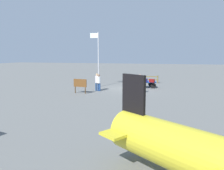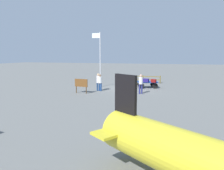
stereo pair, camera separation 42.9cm
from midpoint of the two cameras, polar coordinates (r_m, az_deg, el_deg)
ground_plane at (r=22.06m, az=5.33°, el=-0.99°), size 120.00×120.00×0.00m
luggage_cart at (r=22.97m, az=9.79°, el=0.51°), size 2.25×1.83×0.66m
suitcase_navy at (r=22.30m, az=9.43°, el=1.21°), size 0.68×0.44×0.35m
suitcase_olive at (r=22.87m, az=8.61°, el=1.28°), size 0.62×0.34×0.26m
suitcase_dark at (r=22.22m, az=11.45°, el=1.09°), size 0.58×0.41×0.32m
worker_lead at (r=19.19m, az=8.24°, el=0.69°), size 0.42×0.42×1.74m
worker_trailing at (r=20.59m, az=-2.56°, el=1.01°), size 0.46×0.46×1.60m
worker_supervisor at (r=20.76m, az=-3.05°, el=1.14°), size 0.47×0.47×1.67m
flagpole at (r=23.09m, az=-2.80°, el=7.74°), size 0.93×0.10×5.78m
signboard at (r=19.50m, az=-7.53°, el=0.33°), size 1.27×0.17×1.29m
wooden_fence at (r=27.00m, az=8.62°, el=1.76°), size 4.32×0.23×0.92m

